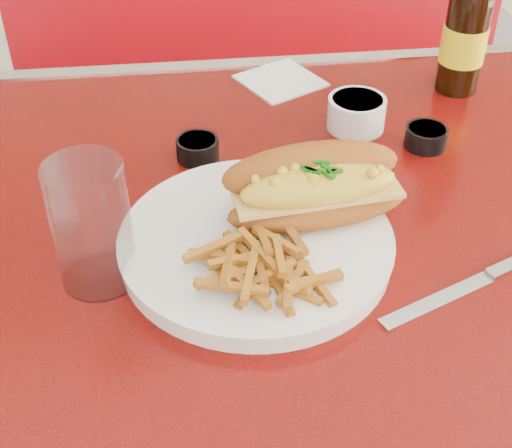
{
  "coord_description": "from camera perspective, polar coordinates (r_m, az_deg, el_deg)",
  "views": [
    {
      "loc": [
        -0.21,
        -0.67,
        1.29
      ],
      "look_at": [
        -0.13,
        -0.07,
        0.81
      ],
      "focal_mm": 50.0,
      "sensor_mm": 36.0,
      "label": 1
    }
  ],
  "objects": [
    {
      "name": "paper_napkin",
      "position": [
        1.14,
        1.97,
        11.38
      ],
      "size": [
        0.15,
        0.15,
        0.0
      ],
      "primitive_type": "cube",
      "rotation": [
        0.0,
        0.0,
        0.48
      ],
      "color": "white",
      "rests_on": "diner_table"
    },
    {
      "name": "booth_bench_far",
      "position": [
        1.8,
        0.93,
        4.7
      ],
      "size": [
        1.2,
        0.51,
        0.9
      ],
      "color": "#9E0A14",
      "rests_on": "ground"
    },
    {
      "name": "diner_table",
      "position": [
        0.98,
        7.4,
        -6.07
      ],
      "size": [
        1.23,
        0.83,
        0.77
      ],
      "color": "red",
      "rests_on": "ground"
    },
    {
      "name": "water_tumbler",
      "position": [
        0.74,
        -13.01,
        -0.1
      ],
      "size": [
        0.1,
        0.1,
        0.14
      ],
      "primitive_type": "cylinder",
      "rotation": [
        0.0,
        0.0,
        0.26
      ],
      "color": "silver",
      "rests_on": "diner_table"
    },
    {
      "name": "sauce_cup_right",
      "position": [
        0.99,
        13.45,
        6.84
      ],
      "size": [
        0.06,
        0.06,
        0.03
      ],
      "rotation": [
        0.0,
        0.0,
        0.12
      ],
      "color": "black",
      "rests_on": "diner_table"
    },
    {
      "name": "mac_hoagie",
      "position": [
        0.8,
        4.76,
        2.97
      ],
      "size": [
        0.22,
        0.12,
        0.09
      ],
      "rotation": [
        0.0,
        0.0,
        0.11
      ],
      "color": "#A2561A",
      "rests_on": "dinner_plate"
    },
    {
      "name": "dinner_plate",
      "position": [
        0.79,
        0.0,
        -1.58
      ],
      "size": [
        0.33,
        0.33,
        0.02
      ],
      "rotation": [
        0.0,
        0.0,
        0.09
      ],
      "color": "white",
      "rests_on": "diner_table"
    },
    {
      "name": "knife",
      "position": [
        0.8,
        17.62,
        -4.27
      ],
      "size": [
        0.21,
        0.1,
        0.01
      ],
      "rotation": [
        0.0,
        0.0,
        0.4
      ],
      "color": "silver",
      "rests_on": "diner_table"
    },
    {
      "name": "fries_pile",
      "position": [
        0.73,
        0.69,
        -3.13
      ],
      "size": [
        0.13,
        0.12,
        0.03
      ],
      "primitive_type": null,
      "rotation": [
        0.0,
        0.0,
        0.18
      ],
      "color": "#BD7520",
      "rests_on": "dinner_plate"
    },
    {
      "name": "beer_bottle",
      "position": [
        1.12,
        16.49,
        14.79
      ],
      "size": [
        0.09,
        0.09,
        0.26
      ],
      "rotation": [
        0.0,
        0.0,
        0.39
      ],
      "color": "black",
      "rests_on": "diner_table"
    },
    {
      "name": "sauce_cup_left",
      "position": [
        0.95,
        -4.7,
        6.1
      ],
      "size": [
        0.06,
        0.06,
        0.03
      ],
      "rotation": [
        0.0,
        0.0,
        -0.01
      ],
      "color": "black",
      "rests_on": "diner_table"
    },
    {
      "name": "fork",
      "position": [
        0.83,
        3.36,
        1.64
      ],
      "size": [
        0.09,
        0.16,
        0.0
      ],
      "rotation": [
        0.0,
        0.0,
        2.06
      ],
      "color": "silver",
      "rests_on": "dinner_plate"
    },
    {
      "name": "gravy_ramekin",
      "position": [
        1.02,
        8.04,
        8.86
      ],
      "size": [
        0.09,
        0.09,
        0.04
      ],
      "rotation": [
        0.0,
        0.0,
        -0.08
      ],
      "color": "white",
      "rests_on": "diner_table"
    }
  ]
}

